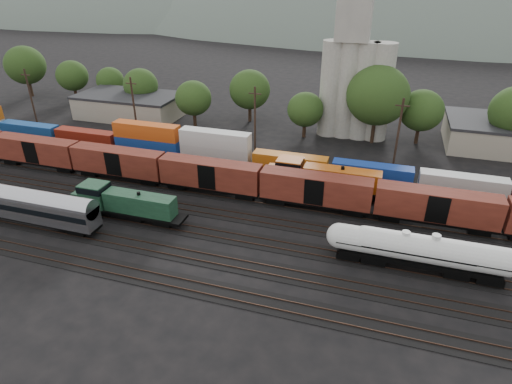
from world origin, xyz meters
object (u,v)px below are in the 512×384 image
(tank_car_a, at_px, (403,248))
(orange_locomotive, at_px, (320,177))
(passenger_coach, at_px, (21,203))
(green_locomotive, at_px, (121,202))
(grain_silo, at_px, (355,79))

(tank_car_a, relative_size, orange_locomotive, 0.92)
(tank_car_a, distance_m, passenger_coach, 47.03)
(green_locomotive, xyz_separation_m, orange_locomotive, (23.67, 15.00, 0.18))
(green_locomotive, bearing_deg, passenger_coach, -156.20)
(passenger_coach, bearing_deg, green_locomotive, 23.80)
(green_locomotive, height_order, grain_silo, grain_silo)
(green_locomotive, distance_m, tank_car_a, 35.43)
(grain_silo, bearing_deg, green_locomotive, -121.56)
(orange_locomotive, distance_m, grain_silo, 27.44)
(tank_car_a, bearing_deg, orange_locomotive, 128.08)
(green_locomotive, relative_size, grain_silo, 0.55)
(tank_car_a, bearing_deg, passenger_coach, -173.90)
(passenger_coach, height_order, grain_silo, grain_silo)
(tank_car_a, distance_m, orange_locomotive, 19.06)
(grain_silo, bearing_deg, passenger_coach, -128.44)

